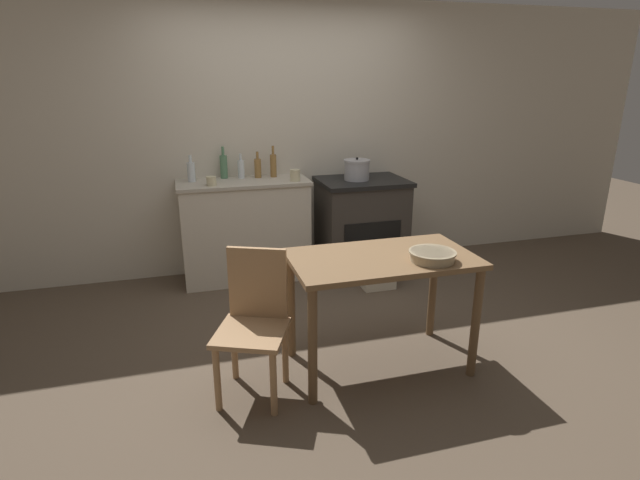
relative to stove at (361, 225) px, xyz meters
The scene contains 16 objects.
ground_plane 1.48m from the stove, 118.13° to the right, with size 14.00×14.00×0.00m, color brown.
wall_back 1.11m from the stove, 152.24° to the left, with size 8.00×0.07×2.55m.
counter_cabinet 1.14m from the stove, behind, with size 1.20×0.51×0.95m.
stove is the anchor object (origin of this frame).
work_table 1.81m from the stove, 106.46° to the right, with size 1.16×0.66×0.78m.
chair 2.22m from the stove, 127.17° to the right, with size 0.53×0.53×0.89m.
flour_sack 0.58m from the stove, 92.10° to the right, with size 0.30×0.21×0.36m, color beige.
stock_pot 0.56m from the stove, behind, with size 0.25×0.25×0.22m.
mixing_bowl_large 1.93m from the stove, 97.52° to the right, with size 0.29×0.29×0.06m.
bottle_far_left 1.70m from the stove, behind, with size 0.07×0.07×0.24m.
bottle_left 1.29m from the stove, behind, with size 0.06×0.06×0.23m.
bottle_mid_left 1.04m from the stove, 168.29° to the left, with size 0.06×0.06×0.29m.
bottle_center_left 1.16m from the stove, 169.53° to the left, with size 0.06×0.06×0.24m.
bottle_center 1.44m from the stove, 169.53° to the left, with size 0.07×0.07×0.29m.
cup_center_right 1.53m from the stove, behind, with size 0.09×0.09×0.08m, color beige.
cup_mid_right 0.87m from the stove, behind, with size 0.09×0.09×0.10m, color beige.
Camera 1 is at (-1.04, -3.22, 1.85)m, focal length 28.00 mm.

